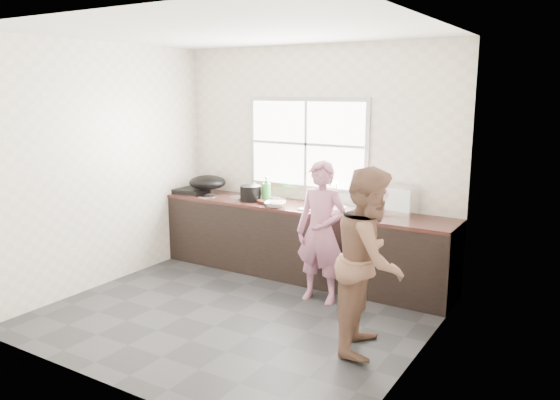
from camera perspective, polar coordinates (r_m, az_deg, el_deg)
The scene contains 30 objects.
floor at distance 5.57m, azimuth -4.48°, elevation -11.75°, with size 3.60×3.20×0.01m, color #2A2A2D.
ceiling at distance 5.14m, azimuth -4.97°, elevation 17.21°, with size 3.60×3.20×0.01m, color silver.
wall_back at distance 6.53m, azimuth 3.66°, elevation 4.09°, with size 3.60×0.01×2.70m, color beige.
wall_left at distance 6.41m, azimuth -17.86°, elevation 3.42°, with size 0.01×3.20×2.70m, color beige.
wall_right at distance 4.38m, azimuth 14.69°, elevation 0.07°, with size 0.01×3.20×2.70m, color silver.
wall_front at distance 4.03m, azimuth -18.33°, elevation -1.11°, with size 3.60×0.01×2.70m, color beige.
cabinet at distance 6.45m, azimuth 2.23°, elevation -4.52°, with size 3.60×0.62×0.82m, color black.
countertop at distance 6.35m, azimuth 2.26°, elevation -0.78°, with size 3.60×0.64×0.04m, color #331914.
sink at distance 6.18m, azimuth 5.09°, elevation -0.92°, with size 0.55×0.45×0.02m, color silver.
faucet at distance 6.33m, azimuth 5.92°, elevation 0.70°, with size 0.02×0.02×0.30m, color silver.
window_frame at distance 6.55m, azimuth 2.84°, elevation 5.88°, with size 1.60×0.05×1.10m, color #9EA0A5.
window_glazing at distance 6.52m, azimuth 2.73°, elevation 5.86°, with size 1.50×0.01×1.00m, color white.
woman at distance 5.66m, azimuth 4.31°, elevation -3.85°, with size 0.51×0.33×1.39m, color #B16A87.
person_side at distance 4.66m, azimuth 9.39°, elevation -6.18°, with size 0.77×0.60×1.57m, color brown.
cutting_board at distance 6.53m, azimuth -0.93°, elevation -0.08°, with size 0.35×0.35×0.04m, color black.
cleaver at distance 6.60m, azimuth -0.93°, elevation 0.25°, with size 0.20×0.10×0.01m, color silver.
bowl_mince at distance 6.28m, azimuth -0.52°, elevation -0.45°, with size 0.24×0.24×0.06m, color white.
bowl_crabs at distance 5.92m, azimuth 5.63°, elevation -1.19°, with size 0.22×0.22×0.07m, color white.
bowl_held at distance 5.92m, azimuth 5.72°, elevation -1.23°, with size 0.20×0.20×0.06m, color silver.
black_pot at distance 6.62m, azimuth -3.09°, elevation 0.71°, with size 0.26×0.26×0.18m, color black.
plate_food at distance 6.83m, azimuth -1.37°, elevation 0.34°, with size 0.22×0.22×0.02m, color silver.
bottle_green at distance 6.57m, azimuth -1.41°, elevation 1.17°, with size 0.12×0.12×0.30m, color green.
bottle_brown_tall at distance 6.77m, azimuth -1.40°, elevation 1.00°, with size 0.09×0.09×0.19m, color #422F10.
bottle_brown_short at distance 6.77m, azimuth -2.61°, elevation 0.92°, with size 0.14×0.14×0.17m, color #481D12.
glass_jar at distance 6.81m, azimuth -2.30°, elevation 0.64°, with size 0.07×0.07×0.10m, color white.
burner at distance 7.25m, azimuth -9.30°, elevation 1.01°, with size 0.38×0.38×0.06m, color black.
wok at distance 7.10m, azimuth -7.58°, elevation 1.84°, with size 0.48×0.48×0.18m, color black.
dish_rack at distance 5.98m, azimuth 12.05°, elevation -0.07°, with size 0.41×0.29×0.31m, color silver.
pot_lid_left at distance 6.96m, azimuth -7.56°, elevation 0.43°, with size 0.24×0.24×0.01m, color #B0B1B7.
pot_lid_right at distance 6.83m, azimuth -4.48°, elevation 0.29°, with size 0.24×0.24×0.01m, color #B7BABE.
Camera 1 is at (3.04, -4.12, 2.19)m, focal length 35.00 mm.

